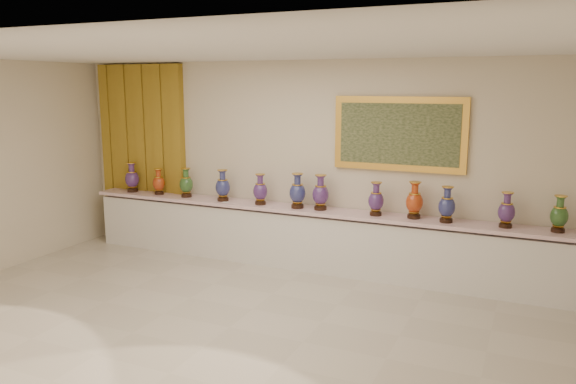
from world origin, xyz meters
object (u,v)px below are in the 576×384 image
object	(u,v)px
counter	(307,239)
vase_0	(132,179)
vase_2	(186,184)
vase_1	(159,183)

from	to	relation	value
counter	vase_0	world-z (taller)	vase_0
vase_0	vase_2	bearing A→B (deg)	-0.16
counter	vase_2	xyz separation A→B (m)	(-2.05, -0.03, 0.67)
counter	vase_1	distance (m)	2.66
counter	vase_0	bearing A→B (deg)	-179.46
vase_1	vase_2	distance (m)	0.53
vase_1	counter	bearing A→B (deg)	0.82
vase_0	counter	bearing A→B (deg)	0.54
vase_0	vase_2	xyz separation A→B (m)	(1.07, -0.00, -0.01)
counter	vase_0	xyz separation A→B (m)	(-3.12, -0.03, 0.68)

